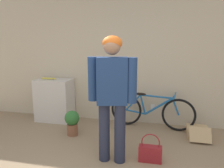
# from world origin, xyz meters

# --- Properties ---
(wall_back) EXTENTS (8.00, 0.07, 2.60)m
(wall_back) POSITION_xyz_m (0.00, 2.72, 1.30)
(wall_back) COLOR beige
(wall_back) RESTS_ON ground_plane
(side_shelf) EXTENTS (0.74, 0.47, 0.89)m
(side_shelf) POSITION_xyz_m (-1.51, 2.44, 0.44)
(side_shelf) COLOR beige
(side_shelf) RESTS_ON ground_plane
(person) EXTENTS (0.67, 0.30, 1.75)m
(person) POSITION_xyz_m (0.05, 1.10, 1.03)
(person) COLOR #23283D
(person) RESTS_ON ground_plane
(bicycle) EXTENTS (1.64, 0.46, 0.70)m
(bicycle) POSITION_xyz_m (0.53, 2.45, 0.34)
(bicycle) COLOR black
(bicycle) RESTS_ON ground_plane
(banana) EXTENTS (0.36, 0.10, 0.04)m
(banana) POSITION_xyz_m (-1.61, 2.42, 0.91)
(banana) COLOR #EAD64C
(banana) RESTS_ON side_shelf
(handbag) EXTENTS (0.32, 0.13, 0.42)m
(handbag) POSITION_xyz_m (0.58, 1.19, 0.13)
(handbag) COLOR maroon
(handbag) RESTS_ON ground_plane
(cardboard_box) EXTENTS (0.37, 0.57, 0.25)m
(cardboard_box) POSITION_xyz_m (1.37, 2.19, 0.08)
(cardboard_box) COLOR tan
(cardboard_box) RESTS_ON ground_plane
(potted_plant) EXTENTS (0.26, 0.26, 0.46)m
(potted_plant) POSITION_xyz_m (-0.84, 1.78, 0.26)
(potted_plant) COLOR brown
(potted_plant) RESTS_ON ground_plane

